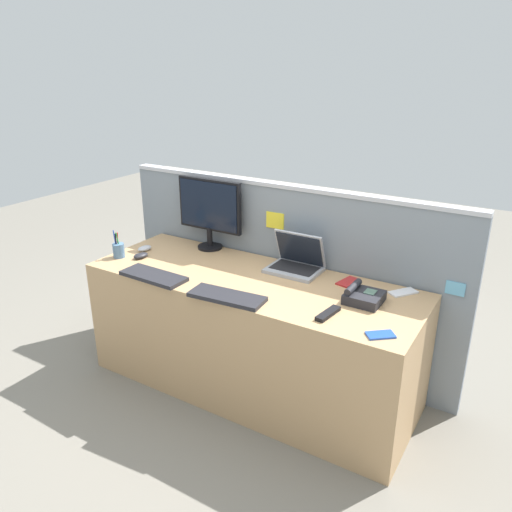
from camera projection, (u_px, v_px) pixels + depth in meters
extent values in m
plane|color=slate|center=(252.00, 385.00, 3.09)|extent=(10.00, 10.00, 0.00)
cube|color=tan|center=(252.00, 334.00, 2.96)|extent=(1.93, 0.69, 0.71)
cube|color=gray|center=(283.00, 277.00, 3.19)|extent=(2.27, 0.06, 1.15)
cube|color=#B7BAC1|center=(285.00, 186.00, 2.97)|extent=(2.27, 0.07, 0.02)
cube|color=yellow|center=(275.00, 220.00, 3.04)|extent=(0.12, 0.01, 0.10)
cube|color=#66ADD1|center=(455.00, 289.00, 2.60)|extent=(0.10, 0.01, 0.07)
cylinder|color=black|center=(210.00, 247.00, 3.29)|extent=(0.16, 0.16, 0.02)
cylinder|color=black|center=(210.00, 237.00, 3.27)|extent=(0.04, 0.04, 0.12)
cube|color=black|center=(210.00, 205.00, 3.20)|extent=(0.46, 0.03, 0.33)
cube|color=black|center=(208.00, 205.00, 3.19)|extent=(0.43, 0.01, 0.30)
cube|color=#9EA0A8|center=(294.00, 270.00, 2.92)|extent=(0.30, 0.23, 0.02)
cube|color=black|center=(295.00, 268.00, 2.93)|extent=(0.26, 0.16, 0.00)
cube|color=#9EA0A8|center=(300.00, 248.00, 2.94)|extent=(0.30, 0.09, 0.21)
cube|color=black|center=(299.00, 249.00, 2.93)|extent=(0.28, 0.08, 0.19)
cube|color=#232328|center=(364.00, 297.00, 2.55)|extent=(0.18, 0.18, 0.05)
cube|color=#4C6B5B|center=(370.00, 292.00, 2.55)|extent=(0.05, 0.06, 0.01)
cylinder|color=#232328|center=(353.00, 287.00, 2.56)|extent=(0.04, 0.16, 0.04)
cube|color=#232328|center=(227.00, 297.00, 2.59)|extent=(0.41, 0.18, 0.02)
cube|color=#232328|center=(154.00, 276.00, 2.84)|extent=(0.40, 0.17, 0.02)
ellipsoid|color=#B2B5BC|center=(145.00, 248.00, 3.24)|extent=(0.07, 0.11, 0.03)
ellipsoid|color=#232328|center=(141.00, 256.00, 3.12)|extent=(0.07, 0.11, 0.03)
cylinder|color=#4C7093|center=(119.00, 250.00, 3.12)|extent=(0.07, 0.07, 0.09)
cylinder|color=black|center=(116.00, 243.00, 3.10)|extent=(0.01, 0.01, 0.12)
cylinder|color=red|center=(118.00, 242.00, 3.12)|extent=(0.02, 0.01, 0.12)
cylinder|color=blue|center=(115.00, 241.00, 3.10)|extent=(0.02, 0.01, 0.14)
cylinder|color=#238438|center=(118.00, 242.00, 3.10)|extent=(0.02, 0.02, 0.13)
cube|color=blue|center=(380.00, 335.00, 2.24)|extent=(0.14, 0.13, 0.01)
cube|color=#B22323|center=(348.00, 282.00, 2.78)|extent=(0.10, 0.15, 0.01)
cube|color=silver|center=(403.00, 292.00, 2.65)|extent=(0.14, 0.16, 0.01)
cube|color=black|center=(328.00, 314.00, 2.42)|extent=(0.07, 0.17, 0.02)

